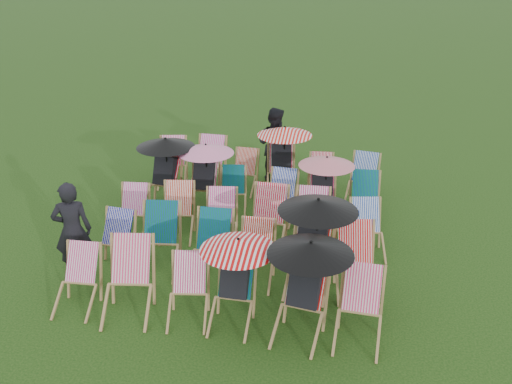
% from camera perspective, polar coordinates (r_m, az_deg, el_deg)
% --- Properties ---
extents(ground, '(100.00, 100.00, 0.00)m').
position_cam_1_polar(ground, '(10.03, -1.21, -5.21)').
color(ground, black).
rests_on(ground, ground).
extents(deckchair_0, '(0.61, 0.82, 0.86)m').
position_cam_1_polar(deckchair_0, '(8.62, -17.51, -8.43)').
color(deckchair_0, '#9C7A48').
rests_on(deckchair_0, ground).
extents(deckchair_1, '(0.82, 1.04, 1.03)m').
position_cam_1_polar(deckchair_1, '(8.25, -12.71, -8.68)').
color(deckchair_1, '#9C7A48').
rests_on(deckchair_1, ground).
extents(deckchair_2, '(0.69, 0.87, 0.86)m').
position_cam_1_polar(deckchair_2, '(8.05, -6.81, -9.83)').
color(deckchair_2, '#9C7A48').
rests_on(deckchair_2, ground).
extents(deckchair_3, '(1.05, 1.09, 1.25)m').
position_cam_1_polar(deckchair_3, '(7.81, -2.21, -8.83)').
color(deckchair_3, '#9C7A48').
rests_on(deckchair_3, ground).
extents(deckchair_4, '(1.14, 1.21, 1.35)m').
position_cam_1_polar(deckchair_4, '(7.58, 4.80, -9.52)').
color(deckchair_4, '#9C7A48').
rests_on(deckchair_4, ground).
extents(deckchair_5, '(0.67, 0.90, 0.94)m').
position_cam_1_polar(deckchair_5, '(7.69, 10.33, -11.54)').
color(deckchair_5, '#9C7A48').
rests_on(deckchair_5, ground).
extents(deckchair_6, '(0.66, 0.87, 0.89)m').
position_cam_1_polar(deckchair_6, '(9.43, -14.25, -4.97)').
color(deckchair_6, '#9C7A48').
rests_on(deckchair_6, ground).
extents(deckchair_7, '(0.79, 1.01, 1.01)m').
position_cam_1_polar(deckchair_7, '(9.21, -9.77, -4.83)').
color(deckchair_7, '#9C7A48').
rests_on(deckchair_7, ground).
extents(deckchair_8, '(0.67, 0.92, 0.98)m').
position_cam_1_polar(deckchair_8, '(8.94, -4.57, -5.57)').
color(deckchair_8, '#9C7A48').
rests_on(deckchair_8, ground).
extents(deckchair_9, '(0.62, 0.85, 0.90)m').
position_cam_1_polar(deckchair_9, '(8.81, -0.09, -6.28)').
color(deckchair_9, '#9C7A48').
rests_on(deckchair_9, ground).
extents(deckchair_10, '(1.20, 1.26, 1.42)m').
position_cam_1_polar(deckchair_10, '(8.56, 5.63, -5.08)').
color(deckchair_10, '#9C7A48').
rests_on(deckchair_10, ground).
extents(deckchair_11, '(0.79, 1.00, 0.99)m').
position_cam_1_polar(deckchair_11, '(8.67, 10.04, -6.90)').
color(deckchair_11, '#9C7A48').
rests_on(deckchair_11, ground).
extents(deckchair_12, '(0.64, 0.84, 0.86)m').
position_cam_1_polar(deckchair_12, '(10.41, -12.33, -2.02)').
color(deckchair_12, '#9C7A48').
rests_on(deckchair_12, ground).
extents(deckchair_13, '(0.72, 0.92, 0.91)m').
position_cam_1_polar(deckchair_13, '(10.20, -7.90, -2.04)').
color(deckchair_13, '#9C7A48').
rests_on(deckchair_13, ground).
extents(deckchair_14, '(0.71, 0.91, 0.90)m').
position_cam_1_polar(deckchair_14, '(9.90, -3.56, -2.74)').
color(deckchair_14, '#9C7A48').
rests_on(deckchair_14, ground).
extents(deckchair_15, '(0.68, 0.94, 1.01)m').
position_cam_1_polar(deckchair_15, '(9.74, 1.12, -2.80)').
color(deckchair_15, '#9C7A48').
rests_on(deckchair_15, ground).
extents(deckchair_16, '(0.69, 0.93, 0.98)m').
position_cam_1_polar(deckchair_16, '(9.75, 5.59, -2.99)').
color(deckchair_16, '#9C7A48').
rests_on(deckchair_16, ground).
extents(deckchair_17, '(0.73, 0.90, 0.87)m').
position_cam_1_polar(deckchair_17, '(9.74, 11.12, -3.74)').
color(deckchair_17, '#9C7A48').
rests_on(deckchair_17, ground).
extents(deckchair_18, '(1.15, 1.21, 1.36)m').
position_cam_1_polar(deckchair_18, '(11.38, -9.29, 2.12)').
color(deckchair_18, '#9C7A48').
rests_on(deckchair_18, ground).
extents(deckchair_19, '(1.09, 1.13, 1.29)m').
position_cam_1_polar(deckchair_19, '(11.13, -5.28, 1.62)').
color(deckchair_19, '#9C7A48').
rests_on(deckchair_19, ground).
extents(deckchair_20, '(0.67, 0.84, 0.83)m').
position_cam_1_polar(deckchair_20, '(11.06, -2.35, 0.06)').
color(deckchair_20, '#9C7A48').
rests_on(deckchair_20, ground).
extents(deckchair_21, '(0.66, 0.87, 0.89)m').
position_cam_1_polar(deckchair_21, '(10.74, 2.43, -0.50)').
color(deckchair_21, '#9C7A48').
rests_on(deckchair_21, ground).
extents(deckchair_22, '(1.04, 1.13, 1.24)m').
position_cam_1_polar(deckchair_22, '(10.65, 6.78, 0.34)').
color(deckchair_22, '#9C7A48').
rests_on(deckchair_22, ground).
extents(deckchair_23, '(0.66, 0.89, 0.92)m').
position_cam_1_polar(deckchair_23, '(10.75, 10.86, -0.85)').
color(deckchair_23, '#9C7A48').
rests_on(deckchair_23, ground).
extents(deckchair_24, '(0.80, 0.99, 0.96)m').
position_cam_1_polar(deckchair_24, '(12.46, -8.39, 2.95)').
color(deckchair_24, '#9C7A48').
rests_on(deckchair_24, ground).
extents(deckchair_25, '(0.70, 0.96, 1.02)m').
position_cam_1_polar(deckchair_25, '(12.21, -4.83, 2.85)').
color(deckchair_25, '#9C7A48').
rests_on(deckchair_25, ground).
extents(deckchair_26, '(0.59, 0.80, 0.84)m').
position_cam_1_polar(deckchair_26, '(11.98, -1.27, 2.01)').
color(deckchair_26, '#9C7A48').
rests_on(deckchair_26, ground).
extents(deckchair_27, '(1.15, 1.24, 1.36)m').
position_cam_1_polar(deckchair_27, '(11.92, 2.64, 3.42)').
color(deckchair_27, '#9C7A48').
rests_on(deckchair_27, ground).
extents(deckchair_28, '(0.60, 0.80, 0.83)m').
position_cam_1_polar(deckchair_28, '(11.83, 6.50, 1.55)').
color(deckchair_28, '#9C7A48').
rests_on(deckchair_28, ground).
extents(deckchair_29, '(0.73, 0.93, 0.92)m').
position_cam_1_polar(deckchair_29, '(11.70, 10.60, 1.26)').
color(deckchair_29, '#9C7A48').
rests_on(deckchair_29, ground).
extents(person_left, '(0.68, 0.57, 1.60)m').
position_cam_1_polar(person_left, '(9.20, -17.88, -3.69)').
color(person_left, black).
rests_on(person_left, ground).
extents(person_rear, '(0.95, 0.84, 1.64)m').
position_cam_1_polar(person_rear, '(12.42, 1.82, 4.79)').
color(person_rear, black).
rests_on(person_rear, ground).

